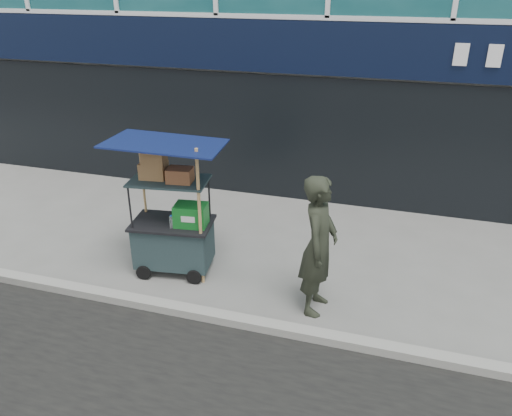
% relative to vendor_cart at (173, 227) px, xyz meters
% --- Properties ---
extents(ground, '(80.00, 80.00, 0.00)m').
position_rel_vendor_cart_xyz_m(ground, '(1.58, -0.78, -0.73)').
color(ground, slate).
rests_on(ground, ground).
extents(curb, '(80.00, 0.18, 0.12)m').
position_rel_vendor_cart_xyz_m(curb, '(1.58, -0.98, -0.67)').
color(curb, gray).
rests_on(curb, ground).
extents(vendor_cart, '(1.67, 1.28, 2.08)m').
position_rel_vendor_cart_xyz_m(vendor_cart, '(0.00, 0.00, 0.00)').
color(vendor_cart, '#182829').
rests_on(vendor_cart, ground).
extents(vendor_man, '(0.50, 0.72, 1.90)m').
position_rel_vendor_cart_xyz_m(vendor_man, '(2.19, -0.33, 0.22)').
color(vendor_man, '#24291E').
rests_on(vendor_man, ground).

